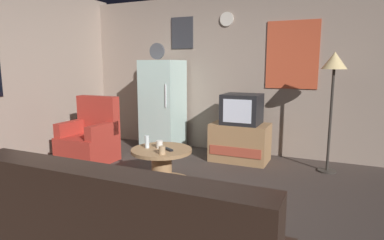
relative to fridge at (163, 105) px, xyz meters
The scene contains 12 objects.
ground_plane 2.36m from the fridge, 64.62° to the right, with size 12.00×12.00×0.00m, color #3D332D.
wall_with_art 1.18m from the fridge, 24.21° to the left, with size 5.20×0.12×2.53m.
fridge is the anchor object (origin of this frame).
tv_stand 1.46m from the fridge, ahead, with size 0.84×0.53×0.56m.
crt_tv 1.39m from the fridge, ahead, with size 0.54×0.51×0.44m.
standing_lamp 2.67m from the fridge, ahead, with size 0.32×0.32×1.59m.
coffee_table 1.77m from the fridge, 61.52° to the right, with size 0.72×0.72×0.44m.
wine_glass 1.65m from the fridge, 67.55° to the right, with size 0.05×0.05×0.15m, color silver.
mug_ceramic_white 1.66m from the fridge, 62.33° to the right, with size 0.08×0.08×0.09m, color silver.
mug_ceramic_tan 1.94m from the fridge, 61.20° to the right, with size 0.08×0.08×0.09m, color tan.
remote_control 1.78m from the fridge, 58.93° to the right, with size 0.15×0.04×0.02m, color black.
armchair 1.31m from the fridge, 120.83° to the right, with size 0.68×0.68×0.96m.
Camera 1 is at (1.72, -2.75, 1.43)m, focal length 30.72 mm.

